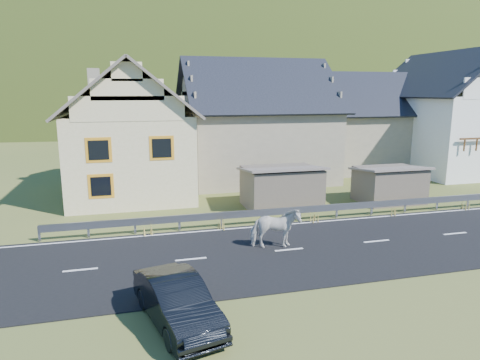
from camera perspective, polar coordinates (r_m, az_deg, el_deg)
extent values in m
plane|color=#44511F|center=(19.44, 17.73, -7.89)|extent=(160.00, 160.00, 0.00)
cube|color=black|center=(19.43, 17.73, -7.83)|extent=(60.00, 7.00, 0.04)
cube|color=silver|center=(19.42, 17.73, -7.76)|extent=(60.00, 6.60, 0.01)
cube|color=#93969B|center=(22.30, 12.80, -3.55)|extent=(28.00, 0.08, 0.34)
cube|color=#93969B|center=(20.37, -25.20, -6.52)|extent=(0.10, 0.06, 0.70)
cube|color=#93969B|center=(20.08, -19.56, -6.33)|extent=(0.10, 0.06, 0.70)
cube|color=#93969B|center=(19.99, -13.82, -6.06)|extent=(0.10, 0.06, 0.70)
cube|color=#93969B|center=(20.10, -8.09, -5.74)|extent=(0.10, 0.06, 0.70)
cube|color=#93969B|center=(20.40, -2.48, -5.36)|extent=(0.10, 0.06, 0.70)
cube|color=#93969B|center=(20.89, 2.91, -4.96)|extent=(0.10, 0.06, 0.70)
cube|color=#93969B|center=(21.56, 8.01, -4.53)|extent=(0.10, 0.06, 0.70)
cube|color=#93969B|center=(22.38, 12.75, -4.10)|extent=(0.10, 0.06, 0.70)
cube|color=#93969B|center=(23.35, 17.13, -3.68)|extent=(0.10, 0.06, 0.70)
cube|color=#93969B|center=(24.44, 21.14, -3.28)|extent=(0.10, 0.06, 0.70)
cube|color=#93969B|center=(25.65, 24.78, -2.90)|extent=(0.10, 0.06, 0.70)
cube|color=#93969B|center=(26.94, 28.08, -2.54)|extent=(0.10, 0.06, 0.70)
cube|color=#6D6151|center=(23.89, 5.49, -1.01)|extent=(4.30, 3.30, 2.40)
cube|color=#6D6151|center=(26.41, 19.24, -0.62)|extent=(3.80, 2.90, 2.20)
cube|color=beige|center=(27.64, -14.35, 3.35)|extent=(7.00, 9.00, 5.00)
cube|color=orange|center=(23.12, -18.33, 3.81)|extent=(1.30, 0.12, 1.30)
cube|color=orange|center=(23.12, -10.39, 4.22)|extent=(1.30, 0.12, 1.30)
cube|color=orange|center=(23.43, -18.04, -0.79)|extent=(1.30, 0.12, 1.30)
cube|color=gray|center=(28.94, -18.83, 11.53)|extent=(0.70, 0.70, 2.40)
cube|color=gray|center=(31.93, 2.00, 4.78)|extent=(10.00, 9.00, 5.00)
cube|color=gray|center=(37.79, 15.86, 5.11)|extent=(9.00, 8.00, 4.60)
cube|color=white|center=(38.76, 25.89, 5.59)|extent=(8.00, 10.00, 6.00)
ellipsoid|color=#243B14|center=(197.72, -10.13, 3.83)|extent=(440.00, 280.00, 260.00)
imported|color=silver|center=(17.57, 4.72, -6.42)|extent=(1.20, 2.10, 1.68)
imported|color=black|center=(12.37, -8.41, -15.68)|extent=(2.34, 4.24, 1.33)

